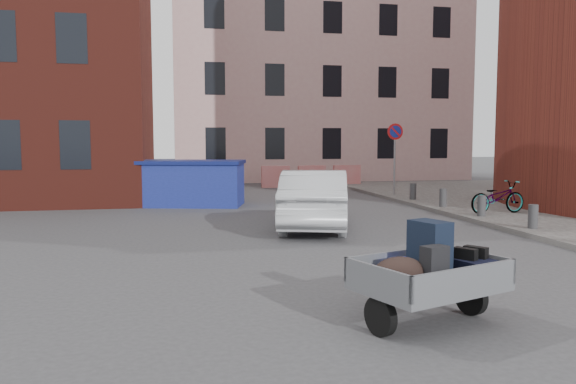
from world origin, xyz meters
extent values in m
plane|color=#38383A|center=(0.00, 0.00, 0.00)|extent=(120.00, 120.00, 0.00)
cube|color=#C79A99|center=(6.00, 22.00, 7.00)|extent=(16.00, 8.00, 14.00)
cylinder|color=gray|center=(6.00, 9.50, 1.42)|extent=(0.07, 0.07, 2.60)
cylinder|color=red|center=(6.00, 9.48, 2.47)|extent=(0.60, 0.03, 0.60)
cylinder|color=navy|center=(6.00, 9.46, 2.47)|extent=(0.44, 0.03, 0.44)
cylinder|color=#3A3A3D|center=(6.00, 1.20, 0.40)|extent=(0.22, 0.22, 0.55)
cylinder|color=#3A3A3D|center=(6.00, 3.40, 0.40)|extent=(0.22, 0.22, 0.55)
cylinder|color=#3A3A3D|center=(6.00, 5.60, 0.40)|extent=(0.22, 0.22, 0.55)
cylinder|color=#3A3A3D|center=(6.00, 7.80, 0.40)|extent=(0.22, 0.22, 0.55)
cube|color=red|center=(2.50, 15.00, 0.50)|extent=(1.30, 0.18, 1.00)
cube|color=red|center=(4.20, 15.00, 0.50)|extent=(1.30, 0.18, 1.00)
cube|color=red|center=(5.90, 15.00, 0.50)|extent=(1.30, 0.18, 1.00)
cylinder|color=black|center=(0.12, -4.55, 0.22)|extent=(0.24, 0.45, 0.44)
cylinder|color=black|center=(1.48, -4.06, 0.22)|extent=(0.24, 0.45, 0.44)
cube|color=slate|center=(0.80, -4.31, 0.46)|extent=(1.88, 1.58, 0.08)
cube|color=slate|center=(0.07, -4.57, 0.64)|extent=(0.41, 1.05, 0.28)
cube|color=slate|center=(1.53, -4.04, 0.64)|extent=(0.41, 1.05, 0.28)
cube|color=slate|center=(0.62, -3.81, 0.64)|extent=(1.52, 0.58, 0.28)
cube|color=slate|center=(0.98, -4.81, 0.64)|extent=(1.52, 0.58, 0.28)
cube|color=slate|center=(0.49, -3.46, 0.40)|extent=(0.31, 0.69, 0.06)
cube|color=black|center=(0.83, -4.24, 0.85)|extent=(0.44, 0.53, 0.70)
cube|color=black|center=(1.31, -4.23, 0.62)|extent=(0.58, 0.70, 0.25)
ellipsoid|color=black|center=(0.35, -4.53, 0.68)|extent=(0.69, 0.54, 0.36)
cube|color=black|center=(0.72, -4.60, 0.74)|extent=(0.32, 0.26, 0.48)
ellipsoid|color=#1C2AD6|center=(0.63, -4.00, 0.62)|extent=(0.44, 0.41, 0.24)
cube|color=black|center=(1.25, -4.30, 0.81)|extent=(0.24, 0.28, 0.13)
cube|color=black|center=(1.42, -4.24, 0.81)|extent=(0.24, 0.28, 0.13)
cube|color=navy|center=(-1.57, 8.51, 0.69)|extent=(3.75, 2.51, 1.37)
cube|color=navy|center=(-1.57, 8.51, 1.43)|extent=(3.89, 2.65, 0.11)
imported|color=#B3B6BB|center=(1.30, 3.02, 0.71)|extent=(2.62, 4.56, 1.42)
imported|color=black|center=(6.73, 3.83, 0.57)|extent=(1.76, 0.78, 0.90)
camera|label=1|loc=(-2.03, -10.16, 2.11)|focal=35.00mm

